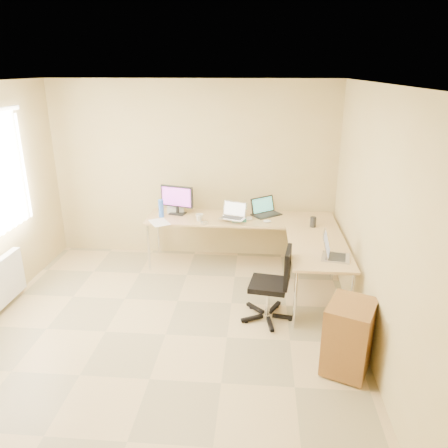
# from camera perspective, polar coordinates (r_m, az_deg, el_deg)

# --- Properties ---
(floor) EXTENTS (4.50, 4.50, 0.00)m
(floor) POSITION_cam_1_polar(r_m,az_deg,el_deg) (4.90, -7.72, -14.25)
(floor) COLOR tan
(floor) RESTS_ON ground
(ceiling) EXTENTS (4.50, 4.50, 0.00)m
(ceiling) POSITION_cam_1_polar(r_m,az_deg,el_deg) (4.06, -9.48, 17.76)
(ceiling) COLOR white
(ceiling) RESTS_ON ground
(wall_back) EXTENTS (4.50, 0.00, 4.50)m
(wall_back) POSITION_cam_1_polar(r_m,az_deg,el_deg) (6.43, -4.09, 6.99)
(wall_back) COLOR tan
(wall_back) RESTS_ON ground
(wall_front) EXTENTS (4.50, 0.00, 4.50)m
(wall_front) POSITION_cam_1_polar(r_m,az_deg,el_deg) (2.42, -20.86, -18.03)
(wall_front) COLOR tan
(wall_front) RESTS_ON ground
(wall_right) EXTENTS (0.00, 4.50, 4.50)m
(wall_right) POSITION_cam_1_polar(r_m,az_deg,el_deg) (4.35, 19.55, -0.55)
(wall_right) COLOR tan
(wall_right) RESTS_ON ground
(desk_main) EXTENTS (2.65, 0.70, 0.73)m
(desk_main) POSITION_cam_1_polar(r_m,az_deg,el_deg) (6.27, 2.15, -2.31)
(desk_main) COLOR tan
(desk_main) RESTS_ON ground
(desk_return) EXTENTS (0.70, 1.30, 0.73)m
(desk_return) POSITION_cam_1_polar(r_m,az_deg,el_deg) (5.40, 12.12, -6.59)
(desk_return) COLOR tan
(desk_return) RESTS_ON ground
(monitor) EXTENTS (0.52, 0.29, 0.42)m
(monitor) POSITION_cam_1_polar(r_m,az_deg,el_deg) (6.26, -6.21, 3.17)
(monitor) COLOR black
(monitor) RESTS_ON desk_main
(book_stack) EXTENTS (0.22, 0.28, 0.04)m
(book_stack) POSITION_cam_1_polar(r_m,az_deg,el_deg) (6.06, 2.00, 0.84)
(book_stack) COLOR teal
(book_stack) RESTS_ON desk_main
(laptop_center) EXTENTS (0.40, 0.35, 0.22)m
(laptop_center) POSITION_cam_1_polar(r_m,az_deg,el_deg) (5.93, 1.16, 1.74)
(laptop_center) COLOR silver
(laptop_center) RESTS_ON desk_main
(laptop_black) EXTENTS (0.49, 0.48, 0.25)m
(laptop_black) POSITION_cam_1_polar(r_m,az_deg,el_deg) (6.23, 5.65, 2.28)
(laptop_black) COLOR black
(laptop_black) RESTS_ON desk_main
(keyboard) EXTENTS (0.38, 0.13, 0.02)m
(keyboard) POSITION_cam_1_polar(r_m,az_deg,el_deg) (6.09, 1.97, 0.79)
(keyboard) COLOR white
(keyboard) RESTS_ON desk_main
(mouse) EXTENTS (0.12, 0.08, 0.04)m
(mouse) POSITION_cam_1_polar(r_m,az_deg,el_deg) (5.96, 5.74, 0.36)
(mouse) COLOR white
(mouse) RESTS_ON desk_main
(mug) EXTENTS (0.14, 0.14, 0.10)m
(mug) POSITION_cam_1_polar(r_m,az_deg,el_deg) (6.00, -3.27, 0.87)
(mug) COLOR beige
(mug) RESTS_ON desk_main
(cd_stack) EXTENTS (0.14, 0.14, 0.03)m
(cd_stack) POSITION_cam_1_polar(r_m,az_deg,el_deg) (5.89, -2.59, 0.15)
(cd_stack) COLOR silver
(cd_stack) RESTS_ON desk_main
(water_bottle) EXTENTS (0.09, 0.09, 0.26)m
(water_bottle) POSITION_cam_1_polar(r_m,az_deg,el_deg) (6.19, -8.29, 2.06)
(water_bottle) COLOR blue
(water_bottle) RESTS_ON desk_main
(papers) EXTENTS (0.36, 0.39, 0.01)m
(papers) POSITION_cam_1_polar(r_m,az_deg,el_deg) (6.00, -8.53, 0.22)
(papers) COLOR white
(papers) RESTS_ON desk_main
(white_box) EXTENTS (0.25, 0.19, 0.09)m
(white_box) POSITION_cam_1_polar(r_m,az_deg,el_deg) (6.41, -6.39, 2.00)
(white_box) COLOR beige
(white_box) RESTS_ON desk_main
(desk_fan) EXTENTS (0.24, 0.24, 0.25)m
(desk_fan) POSITION_cam_1_polar(r_m,az_deg,el_deg) (6.40, -6.98, 2.70)
(desk_fan) COLOR white
(desk_fan) RESTS_ON desk_main
(black_cup) EXTENTS (0.10, 0.10, 0.14)m
(black_cup) POSITION_cam_1_polar(r_m,az_deg,el_deg) (5.88, 11.67, 0.26)
(black_cup) COLOR black
(black_cup) RESTS_ON desk_main
(laptop_return) EXTENTS (0.41, 0.35, 0.24)m
(laptop_return) POSITION_cam_1_polar(r_m,az_deg,el_deg) (4.96, 14.64, -3.11)
(laptop_return) COLOR silver
(laptop_return) RESTS_ON desk_return
(office_chair) EXTENTS (0.61, 0.61, 0.89)m
(office_chair) POSITION_cam_1_polar(r_m,az_deg,el_deg) (4.92, 5.90, -7.22)
(office_chair) COLOR black
(office_chair) RESTS_ON ground
(cabinet) EXTENTS (0.56, 0.61, 0.68)m
(cabinet) POSITION_cam_1_polar(r_m,az_deg,el_deg) (4.35, 16.14, -14.06)
(cabinet) COLOR brown
(cabinet) RESTS_ON ground
(radiator) EXTENTS (0.09, 0.80, 0.55)m
(radiator) POSITION_cam_1_polar(r_m,az_deg,el_deg) (5.79, -27.21, -6.78)
(radiator) COLOR white
(radiator) RESTS_ON ground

